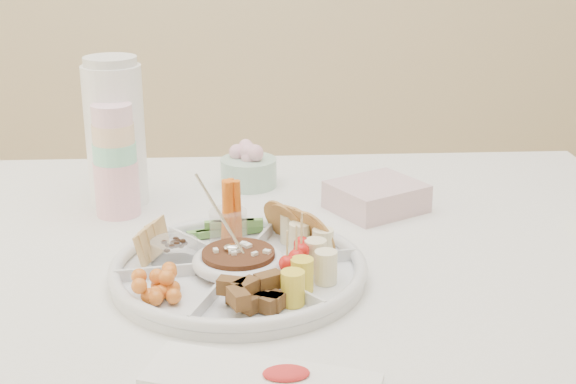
{
  "coord_description": "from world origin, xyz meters",
  "views": [
    {
      "loc": [
        0.01,
        -1.23,
        1.29
      ],
      "look_at": [
        0.08,
        -0.03,
        0.86
      ],
      "focal_mm": 50.0,
      "sensor_mm": 36.0,
      "label": 1
    }
  ],
  "objects": [
    {
      "name": "pita_raisins",
      "position": [
        -0.12,
        -0.08,
        0.8
      ],
      "size": [
        0.12,
        0.12,
        0.05
      ],
      "primitive_type": null,
      "rotation": [
        0.0,
        0.0,
        0.16
      ],
      "color": "tan",
      "rests_on": "party_tray"
    },
    {
      "name": "banana_tomato",
      "position": [
        0.12,
        -0.18,
        0.82
      ],
      "size": [
        0.12,
        0.12,
        0.09
      ],
      "primitive_type": null,
      "rotation": [
        0.0,
        0.0,
        0.16
      ],
      "color": "#D9D161",
      "rests_on": "party_tray"
    },
    {
      "name": "cup_stack",
      "position": [
        -0.22,
        0.16,
        0.87
      ],
      "size": [
        0.09,
        0.09,
        0.22
      ],
      "primitive_type": "cylinder",
      "rotation": [
        0.0,
        0.0,
        -0.19
      ],
      "color": "#BCBCBC",
      "rests_on": "dining_table"
    },
    {
      "name": "napkin_stack",
      "position": [
        0.26,
        0.15,
        0.78
      ],
      "size": [
        0.2,
        0.19,
        0.05
      ],
      "primitive_type": "cube",
      "rotation": [
        0.0,
        0.0,
        0.52
      ],
      "color": "beige",
      "rests_on": "dining_table"
    },
    {
      "name": "bean_dip",
      "position": [
        0.0,
        -0.13,
        0.79
      ],
      "size": [
        0.13,
        0.13,
        0.04
      ],
      "primitive_type": "cylinder",
      "rotation": [
        0.0,
        0.0,
        0.16
      ],
      "color": "#4C2E1E",
      "rests_on": "party_tray"
    },
    {
      "name": "carrot_cucumber",
      "position": [
        -0.02,
        -0.0,
        0.82
      ],
      "size": [
        0.14,
        0.14,
        0.11
      ],
      "primitive_type": null,
      "rotation": [
        0.0,
        0.0,
        0.16
      ],
      "color": "orange",
      "rests_on": "party_tray"
    },
    {
      "name": "granola_chunks",
      "position": [
        0.02,
        -0.26,
        0.79
      ],
      "size": [
        0.11,
        0.11,
        0.04
      ],
      "primitive_type": null,
      "rotation": [
        0.0,
        0.0,
        0.16
      ],
      "color": "brown",
      "rests_on": "party_tray"
    },
    {
      "name": "placemat",
      "position": [
        0.03,
        -0.41,
        0.76
      ],
      "size": [
        0.29,
        0.18,
        0.01
      ],
      "primitive_type": "cube",
      "rotation": [
        0.0,
        0.0,
        -0.33
      ],
      "color": "white",
      "rests_on": "dining_table"
    },
    {
      "name": "flower_bowl",
      "position": [
        0.02,
        0.31,
        0.8
      ],
      "size": [
        0.14,
        0.14,
        0.08
      ],
      "primitive_type": "cylinder",
      "rotation": [
        0.0,
        0.0,
        0.27
      ],
      "color": "#9BBFAA",
      "rests_on": "dining_table"
    },
    {
      "name": "party_tray",
      "position": [
        0.0,
        -0.13,
        0.78
      ],
      "size": [
        0.44,
        0.44,
        0.04
      ],
      "primitive_type": "cylinder",
      "rotation": [
        0.0,
        0.0,
        0.16
      ],
      "color": "white",
      "rests_on": "dining_table"
    },
    {
      "name": "cherries",
      "position": [
        -0.1,
        -0.21,
        0.79
      ],
      "size": [
        0.11,
        0.11,
        0.04
      ],
      "primitive_type": null,
      "rotation": [
        0.0,
        0.0,
        0.16
      ],
      "color": "#CC7C35",
      "rests_on": "party_tray"
    },
    {
      "name": "tortillas",
      "position": [
        0.1,
        -0.05,
        0.8
      ],
      "size": [
        0.12,
        0.12,
        0.06
      ],
      "primitive_type": null,
      "rotation": [
        0.0,
        0.0,
        0.16
      ],
      "color": "#A87E4D",
      "rests_on": "party_tray"
    },
    {
      "name": "thermos",
      "position": [
        -0.22,
        0.22,
        0.9
      ],
      "size": [
        0.13,
        0.13,
        0.28
      ],
      "primitive_type": "cylinder",
      "rotation": [
        0.0,
        0.0,
        0.19
      ],
      "color": "white",
      "rests_on": "dining_table"
    }
  ]
}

